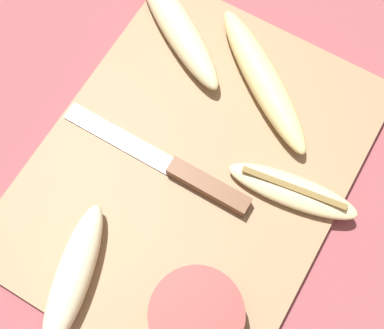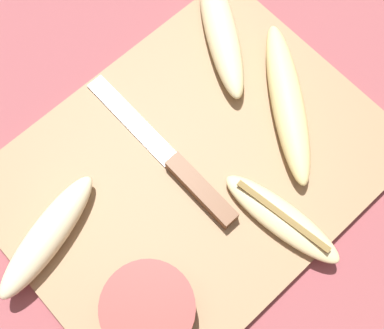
{
  "view_description": "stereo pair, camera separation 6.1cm",
  "coord_description": "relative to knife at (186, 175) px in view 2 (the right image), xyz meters",
  "views": [
    {
      "loc": [
        -0.18,
        -0.1,
        0.6
      ],
      "look_at": [
        0.0,
        0.0,
        0.02
      ],
      "focal_mm": 50.0,
      "sensor_mm": 36.0,
      "label": 1
    },
    {
      "loc": [
        -0.14,
        -0.15,
        0.6
      ],
      "look_at": [
        0.0,
        0.0,
        0.02
      ],
      "focal_mm": 50.0,
      "sensor_mm": 36.0,
      "label": 2
    }
  ],
  "objects": [
    {
      "name": "banana_pale_long",
      "position": [
        -0.16,
        0.05,
        0.01
      ],
      "size": [
        0.16,
        0.08,
        0.03
      ],
      "rotation": [
        0.0,
        0.0,
        4.98
      ],
      "color": "beige",
      "rests_on": "cutting_board"
    },
    {
      "name": "banana_golden_short",
      "position": [
        0.15,
        -0.02,
        0.01
      ],
      "size": [
        0.15,
        0.19,
        0.03
      ],
      "rotation": [
        0.0,
        0.0,
        5.65
      ],
      "color": "#EDD689",
      "rests_on": "cutting_board"
    },
    {
      "name": "banana_ripe_center",
      "position": [
        0.04,
        -0.11,
        0.0
      ],
      "size": [
        0.06,
        0.16,
        0.02
      ],
      "rotation": [
        0.0,
        0.0,
        0.15
      ],
      "color": "beige",
      "rests_on": "cutting_board"
    },
    {
      "name": "banana_soft_right",
      "position": [
        0.16,
        0.11,
        0.01
      ],
      "size": [
        0.14,
        0.19,
        0.04
      ],
      "rotation": [
        0.0,
        0.0,
        2.59
      ],
      "color": "beige",
      "rests_on": "cutting_board"
    },
    {
      "name": "cutting_board",
      "position": [
        0.01,
        0.0,
        -0.01
      ],
      "size": [
        0.44,
        0.34,
        0.01
      ],
      "color": "#997551",
      "rests_on": "ground_plane"
    },
    {
      "name": "ground_plane",
      "position": [
        0.01,
        0.0,
        -0.02
      ],
      "size": [
        4.0,
        4.0,
        0.0
      ],
      "primitive_type": "plane",
      "color": "#93474C"
    },
    {
      "name": "prep_bowl",
      "position": [
        -0.13,
        -0.08,
        0.01
      ],
      "size": [
        0.1,
        0.1,
        0.04
      ],
      "color": "#993D38",
      "rests_on": "cutting_board"
    },
    {
      "name": "knife",
      "position": [
        0.0,
        0.0,
        0.0
      ],
      "size": [
        0.02,
        0.24,
        0.02
      ],
      "rotation": [
        0.0,
        0.0,
        -0.0
      ],
      "color": "brown",
      "rests_on": "cutting_board"
    }
  ]
}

